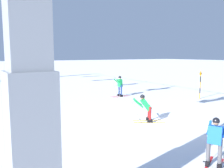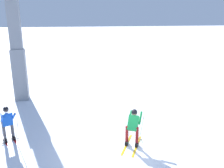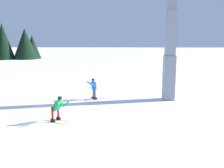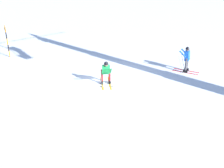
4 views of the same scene
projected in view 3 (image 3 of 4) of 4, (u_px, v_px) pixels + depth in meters
name	position (u px, v px, depth m)	size (l,w,h in m)	color
ground_plane	(54.00, 118.00, 14.15)	(260.00, 260.00, 0.00)	white
skier_carving_main	(58.00, 107.00, 13.30)	(1.45, 1.85, 1.66)	yellow
lift_tower_near	(170.00, 42.00, 17.68)	(0.84, 2.83, 10.59)	gray
skier_distant_downhill	(94.00, 87.00, 18.36)	(1.10, 1.66, 1.66)	red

